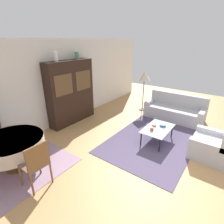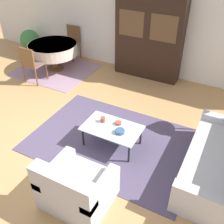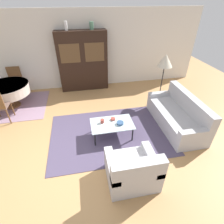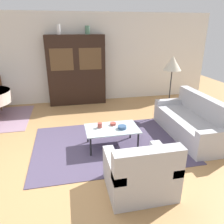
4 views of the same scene
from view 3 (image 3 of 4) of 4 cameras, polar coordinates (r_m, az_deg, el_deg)
name	(u,v)px [view 3 (image 3 of 4)]	position (r m, az deg, el deg)	size (l,w,h in m)	color
ground_plane	(70,156)	(4.21, -13.51, -13.68)	(14.00, 14.00, 0.00)	tan
wall_back	(65,52)	(6.72, -15.07, 18.47)	(10.00, 0.06, 2.70)	silver
area_rug	(110,134)	(4.63, -0.56, -7.04)	(3.07, 2.15, 0.01)	#4C425B
dining_rug	(14,106)	(6.54, -29.42, 1.60)	(2.07, 1.81, 0.01)	gray
couch	(177,116)	(5.07, 20.59, -1.10)	(0.85, 1.99, 0.88)	#B2B2B7
armchair	(133,170)	(3.48, 6.75, -18.37)	(0.94, 0.82, 0.85)	#B2B2B7
coffee_table	(112,125)	(4.33, 0.00, -4.11)	(1.04, 0.64, 0.40)	black
display_cabinet	(83,62)	(6.56, -9.42, 15.91)	(1.72, 0.40, 2.07)	black
dining_table	(7,89)	(6.34, -31.06, 6.35)	(1.32, 1.32, 0.74)	brown
dining_chair_far	(15,79)	(7.12, -29.15, 9.34)	(0.44, 0.44, 0.96)	brown
floor_lamp	(165,62)	(5.68, 16.98, 15.41)	(0.46, 0.46, 1.58)	black
cup	(102,121)	(4.31, -3.20, -2.97)	(0.09, 0.09, 0.10)	#9E4238
bowl	(120,123)	(4.27, 2.64, -3.64)	(0.17, 0.17, 0.06)	#33517A
bowl_small	(113,119)	(4.41, 0.31, -2.30)	(0.12, 0.12, 0.05)	#9E4238
vase_tall	(66,26)	(6.30, -14.82, 25.57)	(0.10, 0.10, 0.27)	white
vase_short	(92,26)	(6.32, -6.71, 26.22)	(0.13, 0.13, 0.24)	#4C7A60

